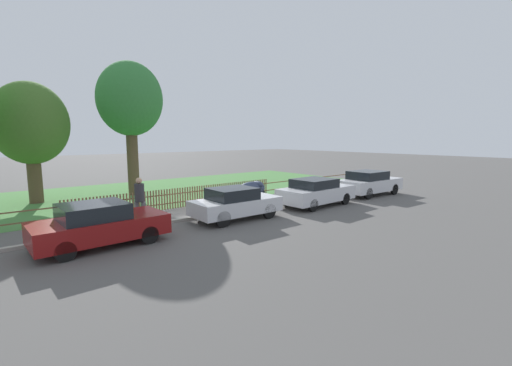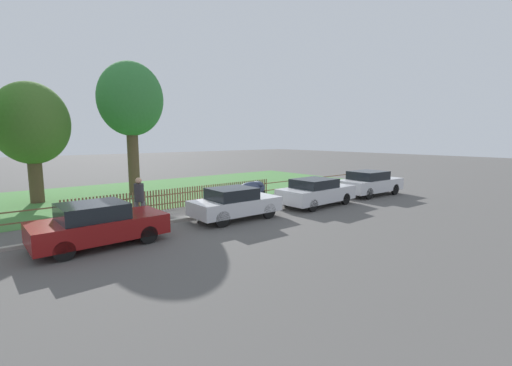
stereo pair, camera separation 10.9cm
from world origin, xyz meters
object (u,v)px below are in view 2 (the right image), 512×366
parked_car_navy_estate (316,192)px  pedestrian_near_fence (139,198)px  parked_car_silver_hatchback (98,224)px  tree_mid_park (131,101)px  tree_behind_motorcycle (31,124)px  parked_car_black_saloon (235,203)px  parked_car_red_compact (369,183)px  covered_motorcycle (252,189)px

parked_car_navy_estate → pedestrian_near_fence: (-8.23, 2.01, 0.35)m
parked_car_silver_hatchback → tree_mid_park: tree_mid_park is taller
tree_behind_motorcycle → pedestrian_near_fence: tree_behind_motorcycle is taller
parked_car_silver_hatchback → tree_mid_park: size_ratio=0.52×
parked_car_silver_hatchback → parked_car_black_saloon: 5.40m
parked_car_silver_hatchback → pedestrian_near_fence: pedestrian_near_fence is taller
parked_car_black_saloon → parked_car_red_compact: parked_car_red_compact is taller
covered_motorcycle → parked_car_navy_estate: bearing=-65.5°
parked_car_silver_hatchback → covered_motorcycle: parked_car_silver_hatchback is taller
pedestrian_near_fence → parked_car_navy_estate: bearing=-162.4°
parked_car_silver_hatchback → covered_motorcycle: (8.74, 3.12, -0.08)m
parked_car_black_saloon → covered_motorcycle: bearing=42.9°
parked_car_navy_estate → tree_behind_motorcycle: tree_behind_motorcycle is taller
tree_mid_park → parked_car_red_compact: bearing=-40.0°
parked_car_silver_hatchback → parked_car_navy_estate: size_ratio=0.94×
tree_behind_motorcycle → pedestrian_near_fence: bearing=-71.9°
parked_car_navy_estate → pedestrian_near_fence: size_ratio=2.28×
tree_behind_motorcycle → parked_car_red_compact: bearing=-31.8°
parked_car_black_saloon → tree_behind_motorcycle: (-5.91, 9.58, 3.38)m
parked_car_black_saloon → parked_car_red_compact: size_ratio=0.89×
covered_motorcycle → parked_car_black_saloon: bearing=-139.0°
parked_car_navy_estate → parked_car_red_compact: bearing=-0.8°
parked_car_silver_hatchback → parked_car_red_compact: parked_car_red_compact is taller
parked_car_navy_estate → tree_mid_park: size_ratio=0.55×
covered_motorcycle → pedestrian_near_fence: pedestrian_near_fence is taller
parked_car_silver_hatchback → tree_behind_motorcycle: 10.27m
parked_car_navy_estate → pedestrian_near_fence: pedestrian_near_fence is taller
parked_car_red_compact → tree_mid_park: tree_mid_park is taller
parked_car_navy_estate → covered_motorcycle: bearing=113.8°
parked_car_silver_hatchback → parked_car_red_compact: (15.15, -0.03, 0.04)m
parked_car_red_compact → parked_car_navy_estate: bearing=-176.9°
tree_behind_motorcycle → tree_mid_park: 5.15m
parked_car_black_saloon → parked_car_navy_estate: 4.88m
parked_car_navy_estate → tree_mid_park: bearing=121.2°
tree_mid_park → parked_car_navy_estate: bearing=-57.1°
parked_car_silver_hatchback → pedestrian_near_fence: 2.81m
parked_car_black_saloon → parked_car_red_compact: (9.74, -0.14, 0.05)m
parked_car_navy_estate → tree_behind_motorcycle: size_ratio=0.68×
parked_car_black_saloon → pedestrian_near_fence: pedestrian_near_fence is taller
parked_car_silver_hatchback → parked_car_navy_estate: (10.28, -0.11, 0.00)m
parked_car_black_saloon → tree_behind_motorcycle: bearing=122.5°
covered_motorcycle → pedestrian_near_fence: size_ratio=1.05×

